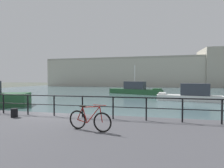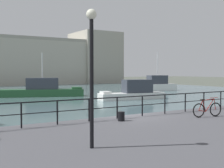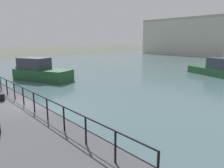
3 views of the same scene
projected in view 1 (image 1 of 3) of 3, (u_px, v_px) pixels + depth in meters
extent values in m
plane|color=#4C5147|center=(58.00, 126.00, 9.52)|extent=(240.00, 240.00, 0.00)
cube|color=#476066|center=(126.00, 91.00, 39.03)|extent=(80.00, 60.00, 0.01)
cube|color=#B2AD9E|center=(135.00, 73.00, 64.55)|extent=(67.82, 10.74, 10.04)
cube|color=#A49F91|center=(217.00, 68.00, 58.50)|extent=(10.51, 11.81, 13.15)
cube|color=gray|center=(134.00, 58.00, 59.45)|extent=(67.82, 0.60, 0.70)
cube|color=#23512D|center=(135.00, 92.00, 30.62)|extent=(9.90, 5.24, 0.89)
cube|color=#333842|center=(135.00, 85.00, 30.60)|extent=(4.11, 2.75, 1.39)
cube|color=#23512D|center=(157.00, 89.00, 28.38)|extent=(1.58, 1.66, 0.24)
cylinder|color=silver|center=(135.00, 73.00, 30.54)|extent=(0.10, 0.10, 3.06)
cube|color=white|center=(189.00, 98.00, 20.72)|extent=(7.70, 3.10, 0.71)
cube|color=#333842|center=(194.00, 89.00, 20.46)|extent=(3.39, 2.07, 1.46)
cube|color=white|center=(162.00, 93.00, 21.89)|extent=(1.11, 1.42, 0.24)
cylinder|color=black|center=(3.00, 104.00, 9.35)|extent=(0.07, 0.07, 1.05)
cylinder|color=black|center=(28.00, 105.00, 9.02)|extent=(0.07, 0.07, 1.05)
cylinder|color=black|center=(54.00, 106.00, 8.70)|extent=(0.07, 0.07, 1.05)
cylinder|color=black|center=(82.00, 107.00, 8.37)|extent=(0.07, 0.07, 1.05)
cylinder|color=black|center=(113.00, 108.00, 8.04)|extent=(0.07, 0.07, 1.05)
cylinder|color=black|center=(146.00, 109.00, 7.71)|extent=(0.07, 0.07, 1.05)
cylinder|color=black|center=(182.00, 110.00, 7.39)|extent=(0.07, 0.07, 1.05)
cylinder|color=black|center=(222.00, 112.00, 7.06)|extent=(0.07, 0.07, 1.05)
cylinder|color=black|center=(41.00, 95.00, 8.85)|extent=(20.30, 0.06, 0.06)
cylinder|color=black|center=(41.00, 104.00, 8.86)|extent=(20.30, 0.04, 0.04)
torus|color=black|center=(102.00, 122.00, 6.00)|extent=(0.72, 0.19, 0.72)
torus|color=black|center=(78.00, 120.00, 6.40)|extent=(0.72, 0.19, 0.72)
cylinder|color=maroon|center=(93.00, 115.00, 6.13)|extent=(0.55, 0.13, 0.66)
cylinder|color=maroon|center=(85.00, 115.00, 6.27)|extent=(0.24, 0.08, 0.58)
cylinder|color=maroon|center=(91.00, 107.00, 6.17)|extent=(0.72, 0.17, 0.11)
cylinder|color=maroon|center=(82.00, 121.00, 6.32)|extent=(0.43, 0.11, 0.12)
cylinder|color=maroon|center=(80.00, 113.00, 6.35)|extent=(0.26, 0.08, 0.51)
cylinder|color=maroon|center=(101.00, 114.00, 6.01)|extent=(0.14, 0.06, 0.57)
cube|color=black|center=(83.00, 106.00, 6.30)|extent=(0.23, 0.13, 0.05)
cylinder|color=maroon|center=(100.00, 105.00, 6.03)|extent=(0.52, 0.12, 0.02)
cylinder|color=black|center=(14.00, 113.00, 8.40)|extent=(0.32, 0.32, 0.44)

